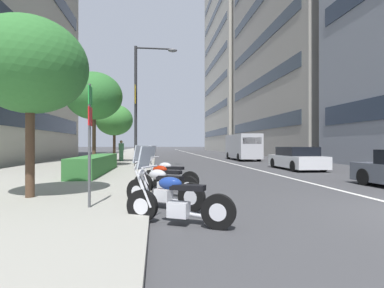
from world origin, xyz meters
TOP-DOWN VIEW (x-y plane):
  - sidewalk_right_plaza at (30.00, 10.33)m, footprint 160.00×8.47m
  - lane_centre_stripe at (35.00, 0.00)m, footprint 110.00×0.16m
  - motorcycle_mid_row at (0.17, 5.59)m, footprint 1.06×1.97m
  - motorcycle_far_end_row at (1.69, 5.82)m, footprint 1.36×1.82m
  - motorcycle_by_sign_pole at (3.21, 5.73)m, footprint 1.22×1.86m
  - motorcycle_under_tarp at (4.71, 5.55)m, footprint 1.13×1.90m
  - car_following_behind at (11.60, -2.46)m, footprint 4.46×1.98m
  - delivery_van_ahead at (22.49, -2.37)m, footprint 6.12×2.14m
  - parking_sign_by_curb at (1.27, 7.38)m, footprint 0.32×0.06m
  - street_lamp_with_banners at (13.48, 6.82)m, footprint 1.26×2.70m
  - clipped_hedge_bed at (9.45, 8.86)m, footprint 6.95×1.10m
  - street_tree_mid_sidewalk at (2.70, 9.17)m, footprint 2.87×2.87m
  - street_tree_far_plaza at (13.46, 9.76)m, footprint 3.44×3.44m
  - street_tree_near_plaza_corner at (18.85, 9.28)m, footprint 2.93×2.93m
  - pedestrian_on_plaza at (19.58, 8.82)m, footprint 0.35×0.45m
  - office_tower_near_left at (65.05, -17.03)m, footprint 28.93×17.96m

SIDE VIEW (x-z plane):
  - lane_centre_stripe at x=35.00m, z-range 0.00..0.01m
  - sidewalk_right_plaza at x=30.00m, z-range 0.00..0.15m
  - motorcycle_by_sign_pole at x=3.21m, z-range -0.13..0.96m
  - motorcycle_under_tarp at x=4.71m, z-range -0.30..1.17m
  - motorcycle_mid_row at x=0.17m, z-range -0.30..1.17m
  - motorcycle_far_end_row at x=1.69m, z-range -0.30..1.18m
  - clipped_hedge_bed at x=9.45m, z-range 0.15..0.97m
  - car_following_behind at x=11.60m, z-range -0.04..1.33m
  - pedestrian_on_plaza at x=19.58m, z-range 0.16..1.86m
  - delivery_van_ahead at x=22.49m, z-range 0.09..2.57m
  - parking_sign_by_curb at x=1.27m, z-range 0.48..3.14m
  - street_tree_near_plaza_corner at x=18.85m, z-range 1.18..5.75m
  - street_tree_mid_sidewalk at x=2.70m, z-range 1.21..5.80m
  - street_tree_far_plaza at x=13.46m, z-range 1.58..7.39m
  - street_lamp_with_banners at x=13.48m, z-range 0.99..8.52m
  - office_tower_near_left at x=65.05m, z-range 0.00..53.73m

